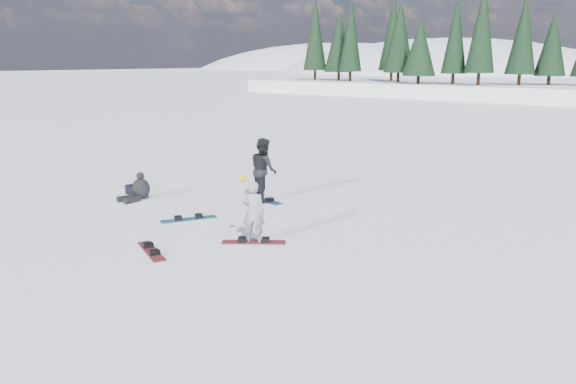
# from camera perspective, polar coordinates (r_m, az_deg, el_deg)

# --- Properties ---
(ground) EXTENTS (420.00, 420.00, 0.00)m
(ground) POSITION_cam_1_polar(r_m,az_deg,el_deg) (13.03, -1.56, -5.53)
(ground) COLOR white
(ground) RESTS_ON ground
(snowboarder_woman) EXTENTS (0.65, 0.58, 1.63)m
(snowboarder_woman) POSITION_cam_1_polar(r_m,az_deg,el_deg) (13.07, -3.56, -2.00)
(snowboarder_woman) COLOR gray
(snowboarder_woman) RESTS_ON ground
(snowboarder_man) EXTENTS (1.17, 1.10, 1.93)m
(snowboarder_man) POSITION_cam_1_polar(r_m,az_deg,el_deg) (17.01, -2.49, 2.30)
(snowboarder_man) COLOR black
(snowboarder_man) RESTS_ON ground
(seated_rider) EXTENTS (0.64, 1.02, 0.85)m
(seated_rider) POSITION_cam_1_polar(r_m,az_deg,el_deg) (17.86, -14.85, 0.30)
(seated_rider) COLOR black
(seated_rider) RESTS_ON ground
(gear_bag) EXTENTS (0.47, 0.34, 0.30)m
(gear_bag) POSITION_cam_1_polar(r_m,az_deg,el_deg) (18.60, -15.48, 0.22)
(gear_bag) COLOR black
(gear_bag) RESTS_ON ground
(snowboard_woman) EXTENTS (1.37, 1.13, 0.03)m
(snowboard_woman) POSITION_cam_1_polar(r_m,az_deg,el_deg) (13.28, -3.50, -5.11)
(snowboard_woman) COLOR maroon
(snowboard_woman) RESTS_ON ground
(snowboard_man) EXTENTS (1.53, 0.56, 0.03)m
(snowboard_man) POSITION_cam_1_polar(r_m,az_deg,el_deg) (17.21, -2.46, -0.80)
(snowboard_man) COLOR #1D3AA0
(snowboard_man) RESTS_ON ground
(snowboard_loose_a) EXTENTS (0.96, 1.45, 0.03)m
(snowboard_loose_a) POSITION_cam_1_polar(r_m,az_deg,el_deg) (15.36, -10.07, -2.74)
(snowboard_loose_a) COLOR #1B6B94
(snowboard_loose_a) RESTS_ON ground
(snowboard_loose_b) EXTENTS (1.49, 0.85, 0.03)m
(snowboard_loose_b) POSITION_cam_1_polar(r_m,az_deg,el_deg) (13.02, -13.71, -5.87)
(snowboard_loose_b) COLOR maroon
(snowboard_loose_b) RESTS_ON ground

